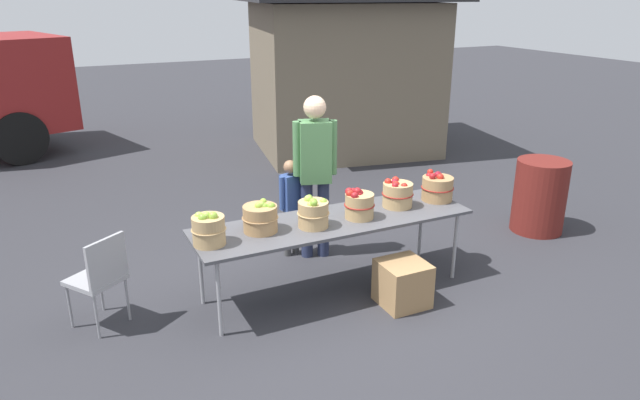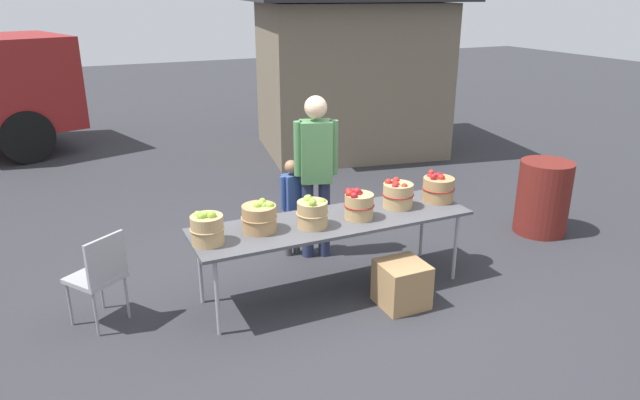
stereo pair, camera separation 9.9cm
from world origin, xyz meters
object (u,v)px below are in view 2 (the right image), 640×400
Objects in this scene: market_table at (333,223)px; apple_basket_red_1 at (398,194)px; apple_basket_green_1 at (259,217)px; produce_crate at (402,284)px; apple_basket_green_2 at (312,213)px; vendor_adult at (316,165)px; apple_basket_green_0 at (207,229)px; trash_barrel at (543,197)px; apple_basket_red_0 at (358,204)px; child_customer at (292,200)px; folding_chair at (100,272)px; apple_basket_red_2 at (438,188)px.

apple_basket_red_1 is (0.74, 0.05, 0.17)m from market_table.
apple_basket_green_1 is at bearing -179.75° from apple_basket_red_1.
apple_basket_red_1 is at bearing 64.40° from produce_crate.
vendor_adult reaches higher than apple_basket_green_2.
apple_basket_green_0 reaches higher than apple_basket_red_1.
trash_barrel is 2.61m from produce_crate.
market_table is at bearing 166.39° from apple_basket_red_0.
apple_basket_green_1 is 0.78× the size of produce_crate.
trash_barrel is (2.99, -0.67, -0.20)m from child_customer.
produce_crate is at bearing 118.97° from vendor_adult.
apple_basket_red_0 is at bearing 136.71° from folding_chair.
market_table is 0.76m from apple_basket_red_1.
trash_barrel is (2.21, 0.23, -0.44)m from apple_basket_red_1.
market_table is at bearing -174.73° from trash_barrel.
apple_basket_green_1 is at bearing 174.16° from apple_basket_red_0.
apple_basket_green_2 reaches higher than trash_barrel.
apple_basket_red_2 is (0.98, 0.09, -0.00)m from apple_basket_red_0.
apple_basket_red_0 is at bearing -13.61° from market_table.
trash_barrel is 2.10× the size of produce_crate.
apple_basket_green_2 reaches higher than market_table.
apple_basket_green_0 is 0.97m from apple_basket_green_2.
child_customer is at bearing 144.07° from apple_basket_red_2.
child_customer is at bearing 105.61° from apple_basket_red_0.
folding_chair is (-2.33, 0.34, -0.38)m from apple_basket_red_0.
apple_basket_red_2 is 0.31× the size of child_customer.
apple_basket_green_1 is 0.48m from apple_basket_green_2.
vendor_adult is at bearing 93.78° from apple_basket_red_0.
apple_basket_red_1 reaches higher than market_table.
apple_basket_green_2 is at bearing 134.17° from folding_chair.
apple_basket_red_0 is 0.28× the size of child_customer.
market_table is 6.37× the size of produce_crate.
child_customer is (-0.22, 0.15, -0.41)m from vendor_adult.
vendor_adult reaches higher than apple_basket_red_2.
produce_crate is (-0.27, -0.56, -0.67)m from apple_basket_red_1.
apple_basket_red_2 reaches higher than apple_basket_green_1.
apple_basket_green_1 is 3.70m from trash_barrel.
market_table is at bearing 132.25° from produce_crate.
market_table is 1.51× the size of vendor_adult.
produce_crate is (-0.75, -0.55, -0.67)m from apple_basket_red_2.
apple_basket_green_2 is at bearing -175.90° from apple_basket_red_2.
apple_basket_green_0 is 0.34× the size of trash_barrel.
apple_basket_red_0 is 0.34× the size of trash_barrel.
apple_basket_green_1 is at bearing 56.79° from vendor_adult.
market_table is 8.95× the size of apple_basket_red_0.
trash_barrel is (5.05, -0.02, -0.06)m from folding_chair.
apple_basket_red_1 is 0.18× the size of vendor_adult.
trash_barrel is (2.71, 0.33, -0.44)m from apple_basket_red_0.
apple_basket_red_1 is 0.94× the size of apple_basket_red_2.
child_customer is (0.20, 1.02, -0.24)m from apple_basket_green_2.
apple_basket_red_2 is at bearing 1.61° from market_table.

